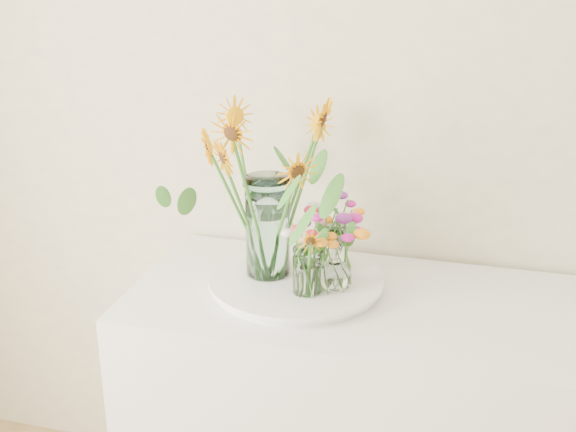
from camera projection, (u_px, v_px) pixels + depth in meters
The scene contains 9 objects.
tray at pixel (296, 283), 1.98m from camera, with size 0.46×0.46×0.03m, color white.
mason_jar at pixel (268, 227), 1.95m from camera, with size 0.12×0.12×0.28m, color #B3E6DF.
sunflower_bouquet at pixel (267, 183), 1.91m from camera, with size 0.63×0.63×0.53m, color #EF9C05, non-canonical shape.
small_vase_a at pixel (307, 271), 1.87m from camera, with size 0.08×0.08×0.13m, color white.
wildflower_posy_a at pixel (307, 255), 1.85m from camera, with size 0.18×0.18×0.22m, color orange, non-canonical shape.
small_vase_b at pixel (335, 266), 1.90m from camera, with size 0.09×0.09×0.13m, color white, non-canonical shape.
wildflower_posy_b at pixel (335, 250), 1.88m from camera, with size 0.21×0.21×0.22m, color orange, non-canonical shape.
small_vase_c at pixel (334, 249), 2.01m from camera, with size 0.07×0.07×0.13m, color white.
wildflower_posy_c at pixel (334, 234), 1.99m from camera, with size 0.21×0.21×0.22m, color orange, non-canonical shape.
Camera 1 is at (0.05, 0.21, 1.78)m, focal length 45.00 mm.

